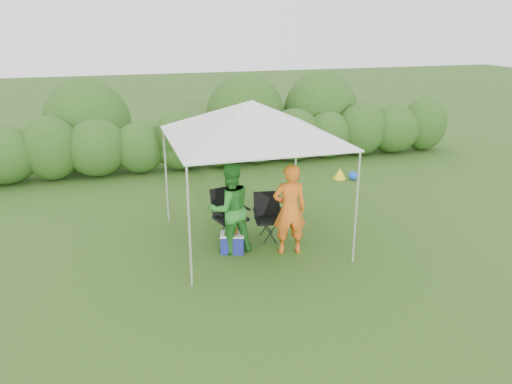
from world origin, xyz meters
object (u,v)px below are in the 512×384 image
object	(u,v)px
chair_left	(228,211)
canopy	(252,120)
woman	(230,208)
man	(290,210)
chair_right	(268,213)
cooler	(232,243)

from	to	relation	value
chair_left	canopy	bearing A→B (deg)	-40.94
woman	man	bearing A→B (deg)	152.52
woman	chair_right	bearing A→B (deg)	-162.76
chair_right	woman	xyz separation A→B (m)	(-0.89, -0.41, 0.34)
chair_right	woman	distance (m)	1.04
chair_left	man	bearing A→B (deg)	-61.97
cooler	man	bearing A→B (deg)	0.10
canopy	man	xyz separation A→B (m)	(0.51, -0.77, -1.58)
chair_right	chair_left	distance (m)	0.81
chair_left	woman	size ratio (longest dim) A/B	0.60
cooler	woman	bearing A→B (deg)	127.34
canopy	woman	xyz separation A→B (m)	(-0.55, -0.39, -1.58)
canopy	chair_left	world-z (taller)	canopy
chair_left	woman	bearing A→B (deg)	-115.82
woman	chair_left	bearing A→B (deg)	-107.38
man	woman	world-z (taller)	man
man	chair_left	bearing A→B (deg)	-37.36
canopy	cooler	xyz separation A→B (m)	(-0.53, -0.45, -2.27)
cooler	chair_left	bearing A→B (deg)	100.32
woman	cooler	size ratio (longest dim) A/B	3.29
canopy	chair_right	xyz separation A→B (m)	(0.34, 0.02, -1.93)
canopy	woman	size ratio (longest dim) A/B	1.77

